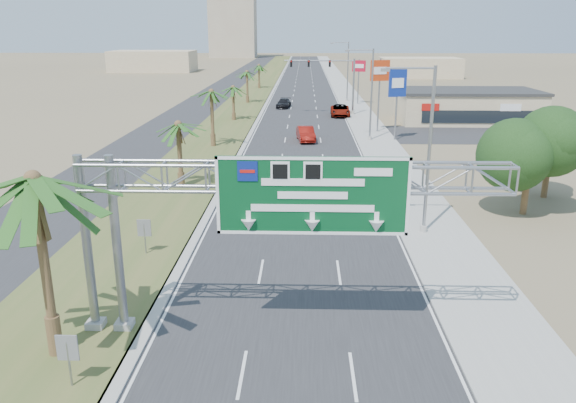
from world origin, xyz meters
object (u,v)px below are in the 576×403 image
(sign_gantry, at_px, (271,191))
(car_left_lane, at_px, (233,176))
(car_far, at_px, (284,103))
(pole_sign_red_far, at_px, (359,69))
(palm_near, at_px, (33,180))
(store_building, at_px, (467,107))
(pole_sign_blue, at_px, (398,86))
(pole_sign_red_near, at_px, (380,75))
(car_right_lane, at_px, (340,111))
(car_mid_lane, at_px, (306,134))
(signal_mast, at_px, (340,81))

(sign_gantry, height_order, car_left_lane, sign_gantry)
(car_far, bearing_deg, pole_sign_red_far, 27.58)
(sign_gantry, bearing_deg, pole_sign_red_far, 82.27)
(palm_near, bearing_deg, car_left_lane, 81.47)
(store_building, distance_m, pole_sign_red_far, 22.53)
(pole_sign_blue, distance_m, pole_sign_red_far, 31.89)
(pole_sign_red_near, height_order, pole_sign_blue, pole_sign_red_near)
(car_left_lane, bearing_deg, sign_gantry, -71.40)
(car_left_lane, relative_size, pole_sign_blue, 0.53)
(car_right_lane, distance_m, car_far, 12.21)
(car_mid_lane, height_order, pole_sign_red_near, pole_sign_red_near)
(signal_mast, bearing_deg, car_right_lane, -85.40)
(signal_mast, height_order, pole_sign_blue, pole_sign_blue)
(car_left_lane, xyz_separation_m, pole_sign_red_near, (14.53, 24.85, 6.10))
(sign_gantry, xyz_separation_m, store_building, (23.06, 56.07, -4.06))
(palm_near, xyz_separation_m, car_far, (6.02, 71.32, -6.24))
(palm_near, height_order, car_mid_lane, palm_near)
(pole_sign_red_far, bearing_deg, car_left_lane, -105.77)
(car_far, bearing_deg, car_left_lane, -86.37)
(pole_sign_red_near, bearing_deg, signal_mast, 104.96)
(signal_mast, distance_m, car_left_lane, 40.93)
(sign_gantry, bearing_deg, car_mid_lane, 88.09)
(signal_mast, height_order, store_building, signal_mast)
(palm_near, xyz_separation_m, pole_sign_red_far, (18.20, 76.02, -1.19))
(signal_mast, bearing_deg, pole_sign_red_near, -75.04)
(palm_near, bearing_deg, pole_sign_red_near, 69.79)
(palm_near, bearing_deg, car_right_lane, 76.95)
(signal_mast, relative_size, pole_sign_red_far, 1.40)
(car_mid_lane, distance_m, pole_sign_red_far, 34.06)
(car_far, relative_size, pole_sign_blue, 0.59)
(car_mid_lane, bearing_deg, car_left_lane, -114.28)
(palm_near, height_order, car_far, palm_near)
(sign_gantry, height_order, pole_sign_red_near, pole_sign_red_near)
(signal_mast, relative_size, car_right_lane, 1.76)
(signal_mast, relative_size, store_building, 0.57)
(store_building, distance_m, car_right_lane, 17.35)
(car_far, distance_m, pole_sign_red_near, 25.72)
(sign_gantry, height_order, car_right_lane, sign_gantry)
(store_building, bearing_deg, sign_gantry, -112.36)
(signal_mast, xyz_separation_m, car_mid_lane, (-4.85, -20.52, -4.05))
(signal_mast, xyz_separation_m, car_left_lane, (-10.67, -39.29, -4.12))
(car_right_lane, xyz_separation_m, pole_sign_blue, (5.03, -18.36, 5.21))
(palm_near, height_order, car_right_lane, palm_near)
(pole_sign_blue, bearing_deg, signal_mast, 104.55)
(pole_sign_blue, bearing_deg, car_mid_lane, -175.98)
(car_mid_lane, relative_size, pole_sign_red_far, 0.66)
(sign_gantry, height_order, car_mid_lane, sign_gantry)
(sign_gantry, relative_size, car_right_lane, 2.87)
(store_building, height_order, pole_sign_blue, pole_sign_blue)
(car_far, xyz_separation_m, pole_sign_blue, (13.50, -27.16, 5.33))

